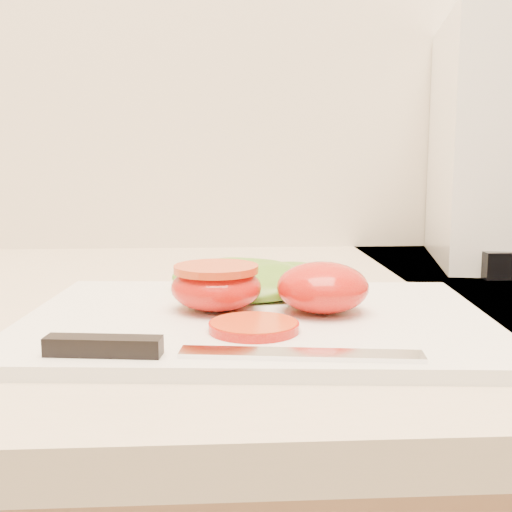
{
  "coord_description": "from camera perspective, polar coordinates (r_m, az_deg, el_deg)",
  "views": [
    {
      "loc": [
        -0.03,
        1.07,
        1.06
      ],
      "look_at": [
        -0.0,
        1.57,
        0.99
      ],
      "focal_mm": 45.0,
      "sensor_mm": 36.0,
      "label": 1
    }
  ],
  "objects": [
    {
      "name": "cutting_board",
      "position": [
        0.51,
        0.07,
        -5.72
      ],
      "size": [
        0.38,
        0.29,
        0.01
      ],
      "primitive_type": "cube",
      "rotation": [
        0.0,
        0.0,
        -0.08
      ],
      "color": "white",
      "rests_on": "counter"
    },
    {
      "name": "tomato_half_dome",
      "position": [
        0.51,
        5.94,
        -2.78
      ],
      "size": [
        0.07,
        0.07,
        0.04
      ],
      "primitive_type": "ellipsoid",
      "color": "red",
      "rests_on": "cutting_board"
    },
    {
      "name": "tomato_half_cut",
      "position": [
        0.52,
        -3.56,
        -2.61
      ],
      "size": [
        0.07,
        0.07,
        0.04
      ],
      "color": "red",
      "rests_on": "cutting_board"
    },
    {
      "name": "tomato_slice_0",
      "position": [
        0.46,
        -0.19,
        -6.28
      ],
      "size": [
        0.06,
        0.06,
        0.01
      ],
      "primitive_type": "cylinder",
      "color": "#D24D25",
      "rests_on": "cutting_board"
    },
    {
      "name": "lettuce_leaf_0",
      "position": [
        0.58,
        -1.28,
        -2.15
      ],
      "size": [
        0.16,
        0.14,
        0.03
      ],
      "primitive_type": "ellipsoid",
      "rotation": [
        0.0,
        0.0,
        -0.42
      ],
      "color": "#5B9527",
      "rests_on": "cutting_board"
    },
    {
      "name": "lettuce_leaf_1",
      "position": [
        0.59,
        3.19,
        -2.2
      ],
      "size": [
        0.11,
        0.09,
        0.02
      ],
      "primitive_type": "ellipsoid",
      "rotation": [
        0.0,
        0.0,
        0.18
      ],
      "color": "#5B9527",
      "rests_on": "cutting_board"
    },
    {
      "name": "knife",
      "position": [
        0.41,
        -6.72,
        -8.23
      ],
      "size": [
        0.24,
        0.04,
        0.01
      ],
      "rotation": [
        0.0,
        0.0,
        -0.13
      ],
      "color": "silver",
      "rests_on": "cutting_board"
    }
  ]
}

